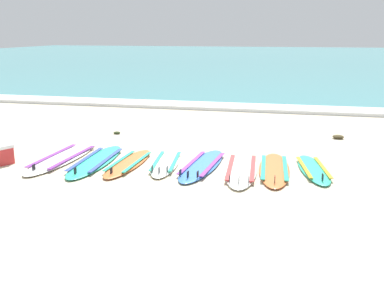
{
  "coord_description": "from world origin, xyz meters",
  "views": [
    {
      "loc": [
        2.23,
        -8.33,
        2.5
      ],
      "look_at": [
        0.21,
        0.45,
        0.25
      ],
      "focal_mm": 42.24,
      "sensor_mm": 36.0,
      "label": 1
    }
  ],
  "objects_px": {
    "surfboard_3": "(166,163)",
    "cooler_box": "(1,154)",
    "surfboard_2": "(128,163)",
    "surfboard_7": "(313,169)",
    "surfboard_5": "(241,169)",
    "surfboard_4": "(202,165)",
    "surfboard_6": "(274,169)",
    "surfboard_1": "(96,161)",
    "surfboard_0": "(63,158)"
  },
  "relations": [
    {
      "from": "surfboard_5",
      "to": "surfboard_6",
      "type": "height_order",
      "value": "same"
    },
    {
      "from": "surfboard_0",
      "to": "surfboard_6",
      "type": "distance_m",
      "value": 4.19
    },
    {
      "from": "surfboard_2",
      "to": "surfboard_6",
      "type": "relative_size",
      "value": 0.91
    },
    {
      "from": "surfboard_1",
      "to": "surfboard_3",
      "type": "height_order",
      "value": "same"
    },
    {
      "from": "surfboard_0",
      "to": "surfboard_6",
      "type": "xyz_separation_m",
      "value": [
        4.19,
        0.17,
        0.0
      ]
    },
    {
      "from": "surfboard_2",
      "to": "surfboard_3",
      "type": "xyz_separation_m",
      "value": [
        0.7,
        0.18,
        0.0
      ]
    },
    {
      "from": "surfboard_5",
      "to": "cooler_box",
      "type": "height_order",
      "value": "cooler_box"
    },
    {
      "from": "surfboard_0",
      "to": "cooler_box",
      "type": "distance_m",
      "value": 1.16
    },
    {
      "from": "surfboard_1",
      "to": "surfboard_5",
      "type": "relative_size",
      "value": 1.04
    },
    {
      "from": "surfboard_4",
      "to": "cooler_box",
      "type": "distance_m",
      "value": 3.92
    },
    {
      "from": "surfboard_1",
      "to": "surfboard_2",
      "type": "height_order",
      "value": "same"
    },
    {
      "from": "surfboard_2",
      "to": "surfboard_6",
      "type": "distance_m",
      "value": 2.77
    },
    {
      "from": "surfboard_2",
      "to": "surfboard_3",
      "type": "height_order",
      "value": "same"
    },
    {
      "from": "surfboard_6",
      "to": "cooler_box",
      "type": "height_order",
      "value": "cooler_box"
    },
    {
      "from": "surfboard_1",
      "to": "surfboard_7",
      "type": "relative_size",
      "value": 1.25
    },
    {
      "from": "surfboard_0",
      "to": "surfboard_7",
      "type": "xyz_separation_m",
      "value": [
        4.89,
        0.33,
        0.0
      ]
    },
    {
      "from": "surfboard_3",
      "to": "surfboard_5",
      "type": "distance_m",
      "value": 1.47
    },
    {
      "from": "surfboard_3",
      "to": "surfboard_6",
      "type": "xyz_separation_m",
      "value": [
        2.06,
        0.06,
        -0.0
      ]
    },
    {
      "from": "surfboard_4",
      "to": "surfboard_5",
      "type": "relative_size",
      "value": 0.99
    },
    {
      "from": "surfboard_1",
      "to": "surfboard_2",
      "type": "bearing_deg",
      "value": 0.17
    },
    {
      "from": "surfboard_6",
      "to": "surfboard_7",
      "type": "bearing_deg",
      "value": 13.17
    },
    {
      "from": "surfboard_2",
      "to": "surfboard_7",
      "type": "distance_m",
      "value": 3.49
    },
    {
      "from": "surfboard_0",
      "to": "surfboard_7",
      "type": "height_order",
      "value": "same"
    },
    {
      "from": "surfboard_3",
      "to": "surfboard_5",
      "type": "relative_size",
      "value": 0.85
    },
    {
      "from": "surfboard_6",
      "to": "surfboard_7",
      "type": "xyz_separation_m",
      "value": [
        0.7,
        0.16,
        0.0
      ]
    },
    {
      "from": "surfboard_1",
      "to": "surfboard_3",
      "type": "bearing_deg",
      "value": 7.45
    },
    {
      "from": "surfboard_6",
      "to": "cooler_box",
      "type": "xyz_separation_m",
      "value": [
        -5.22,
        -0.68,
        0.16
      ]
    },
    {
      "from": "surfboard_4",
      "to": "surfboard_7",
      "type": "distance_m",
      "value": 2.06
    },
    {
      "from": "surfboard_4",
      "to": "surfboard_5",
      "type": "height_order",
      "value": "same"
    },
    {
      "from": "surfboard_1",
      "to": "surfboard_7",
      "type": "bearing_deg",
      "value": 5.52
    },
    {
      "from": "surfboard_2",
      "to": "surfboard_4",
      "type": "bearing_deg",
      "value": 7.63
    },
    {
      "from": "surfboard_2",
      "to": "surfboard_7",
      "type": "xyz_separation_m",
      "value": [
        3.46,
        0.4,
        0.0
      ]
    },
    {
      "from": "surfboard_0",
      "to": "surfboard_5",
      "type": "relative_size",
      "value": 1.09
    },
    {
      "from": "surfboard_2",
      "to": "surfboard_7",
      "type": "relative_size",
      "value": 1.04
    },
    {
      "from": "surfboard_1",
      "to": "surfboard_5",
      "type": "height_order",
      "value": "same"
    },
    {
      "from": "surfboard_5",
      "to": "surfboard_6",
      "type": "bearing_deg",
      "value": 13.18
    },
    {
      "from": "surfboard_5",
      "to": "surfboard_7",
      "type": "relative_size",
      "value": 1.2
    },
    {
      "from": "surfboard_1",
      "to": "surfboard_6",
      "type": "bearing_deg",
      "value": 3.93
    },
    {
      "from": "surfboard_5",
      "to": "cooler_box",
      "type": "relative_size",
      "value": 4.29
    },
    {
      "from": "surfboard_3",
      "to": "surfboard_7",
      "type": "bearing_deg",
      "value": 4.56
    },
    {
      "from": "surfboard_0",
      "to": "surfboard_4",
      "type": "bearing_deg",
      "value": 2.51
    },
    {
      "from": "surfboard_4",
      "to": "surfboard_6",
      "type": "bearing_deg",
      "value": 1.88
    },
    {
      "from": "surfboard_0",
      "to": "surfboard_4",
      "type": "distance_m",
      "value": 2.84
    },
    {
      "from": "surfboard_6",
      "to": "surfboard_5",
      "type": "bearing_deg",
      "value": -166.82
    },
    {
      "from": "surfboard_3",
      "to": "surfboard_2",
      "type": "bearing_deg",
      "value": -165.74
    },
    {
      "from": "surfboard_1",
      "to": "surfboard_2",
      "type": "distance_m",
      "value": 0.68
    },
    {
      "from": "surfboard_3",
      "to": "cooler_box",
      "type": "bearing_deg",
      "value": -168.85
    },
    {
      "from": "surfboard_0",
      "to": "surfboard_6",
      "type": "relative_size",
      "value": 1.14
    },
    {
      "from": "surfboard_4",
      "to": "cooler_box",
      "type": "relative_size",
      "value": 4.25
    },
    {
      "from": "surfboard_2",
      "to": "surfboard_5",
      "type": "bearing_deg",
      "value": 2.52
    }
  ]
}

